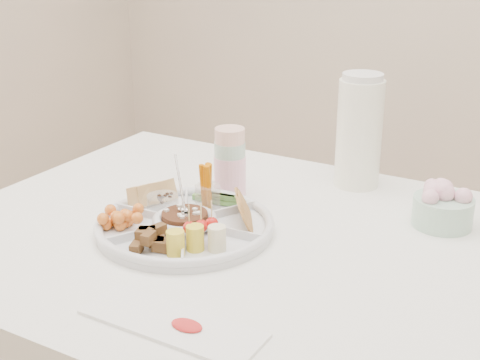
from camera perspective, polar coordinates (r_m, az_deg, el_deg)
The scene contains 12 objects.
party_tray at distance 1.45m, azimuth -4.73°, elevation -3.65°, with size 0.38×0.38×0.04m, color silver.
bean_dip at distance 1.45m, azimuth -4.74°, elevation -3.38°, with size 0.10×0.10×0.04m, color #501D0F.
tortillas at distance 1.44m, azimuth 0.43°, elevation -2.78°, with size 0.10×0.10×0.06m, color #B2783B, non-canonical shape.
carrot_cucumber at distance 1.54m, azimuth -2.23°, elevation -0.45°, with size 0.12×0.12×0.10m, color #CC6700, non-canonical shape.
pita_raisins at distance 1.55m, azimuth -7.04°, elevation -1.23°, with size 0.10×0.10×0.05m, color #E7A461, non-canonical shape.
cherries at distance 1.45m, azimuth -9.88°, elevation -3.23°, with size 0.11×0.11×0.05m, color orange, non-canonical shape.
granola_chunks at distance 1.35m, azimuth -7.65°, elevation -5.16°, with size 0.09×0.09×0.04m, color brown, non-canonical shape.
banana_tomato at distance 1.33m, azimuth -2.10°, elevation -4.19°, with size 0.12×0.12×0.10m, color #D7B355, non-canonical shape.
cup_stack at distance 1.62m, azimuth -0.88°, elevation 2.35°, with size 0.08×0.08×0.22m, color silver.
thermos at distance 1.69m, azimuth 10.15°, elevation 4.26°, with size 0.11×0.11×0.29m, color white.
flower_bowl at distance 1.53m, azimuth 16.97°, elevation -2.04°, with size 0.13×0.13×0.10m, color #A2DAB1.
placemat at distance 1.14m, azimuth -5.83°, elevation -12.09°, with size 0.32×0.11×0.01m, color white.
Camera 1 is at (0.54, -1.13, 1.38)m, focal length 50.00 mm.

